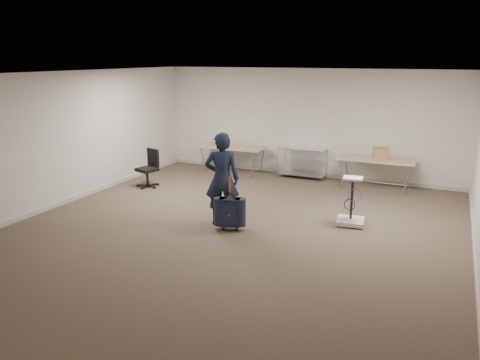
% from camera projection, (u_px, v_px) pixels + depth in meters
% --- Properties ---
extents(ground, '(9.00, 9.00, 0.00)m').
position_uv_depth(ground, '(234.00, 230.00, 8.59)').
color(ground, '#3F3326').
rests_on(ground, ground).
extents(room_shell, '(8.00, 9.00, 9.00)m').
position_uv_depth(room_shell, '(262.00, 206.00, 9.79)').
color(room_shell, silver).
rests_on(room_shell, ground).
extents(folding_table_left, '(1.80, 0.75, 0.73)m').
position_uv_depth(folding_table_left, '(232.00, 148.00, 12.65)').
color(folding_table_left, tan).
rests_on(folding_table_left, ground).
extents(folding_table_right, '(1.80, 0.75, 0.73)m').
position_uv_depth(folding_table_right, '(376.00, 161.00, 11.13)').
color(folding_table_right, tan).
rests_on(folding_table_right, ground).
extents(wire_shelf, '(1.22, 0.47, 0.80)m').
position_uv_depth(wire_shelf, '(302.00, 161.00, 12.17)').
color(wire_shelf, silver).
rests_on(wire_shelf, ground).
extents(person, '(0.75, 0.63, 1.77)m').
position_uv_depth(person, '(222.00, 179.00, 8.70)').
color(person, black).
rests_on(person, ground).
extents(suitcase, '(0.42, 0.32, 1.02)m').
position_uv_depth(suitcase, '(230.00, 212.00, 8.49)').
color(suitcase, black).
rests_on(suitcase, ground).
extents(office_chair, '(0.56, 0.56, 0.92)m').
position_uv_depth(office_chair, '(149.00, 176.00, 11.38)').
color(office_chair, black).
rests_on(office_chair, ground).
extents(equipment_cart, '(0.56, 0.56, 0.92)m').
position_uv_depth(equipment_cart, '(351.00, 212.00, 8.83)').
color(equipment_cart, beige).
rests_on(equipment_cart, ground).
extents(cardboard_box, '(0.40, 0.34, 0.26)m').
position_uv_depth(cardboard_box, '(381.00, 153.00, 11.12)').
color(cardboard_box, olive).
rests_on(cardboard_box, folding_table_right).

